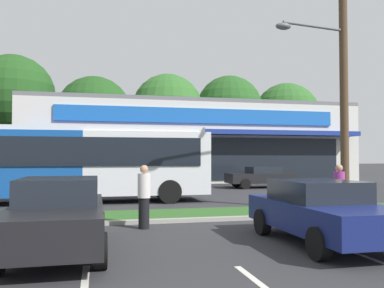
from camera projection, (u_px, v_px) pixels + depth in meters
grass_median at (214, 213)px, 13.75m from camera, size 56.00×2.20×0.12m
curb_lip at (226, 219)px, 12.56m from camera, size 56.00×0.24×0.12m
parking_stripe_2 at (375, 260)px, 7.73m from camera, size 0.12×4.80×0.01m
storefront_building at (185, 143)px, 36.28m from camera, size 26.41×13.65×6.46m
tree_left at (13, 96)px, 41.96m from camera, size 8.38×8.38×12.51m
tree_mid_left at (94, 114)px, 41.39m from camera, size 7.59×7.59×10.18m
tree_mid at (168, 109)px, 46.04m from camera, size 7.96×7.96×11.37m
tree_mid_right at (229, 109)px, 48.17m from camera, size 7.75×7.75×11.59m
tree_right at (287, 116)px, 49.76m from camera, size 8.00×8.00×11.01m
utility_pole at (340, 76)px, 14.90m from camera, size 3.10×2.39×9.18m
city_bus at (70, 162)px, 17.63m from camera, size 12.03×2.88×3.25m
car_0 at (58, 215)px, 8.32m from camera, size 1.89×4.47×1.51m
car_2 at (261, 177)px, 26.34m from camera, size 4.28×1.91×1.36m
car_3 at (322, 211)px, 9.24m from camera, size 2.00×4.33×1.41m
pedestrian_by_pole at (144, 197)px, 11.18m from camera, size 0.35×0.35×1.73m
pedestrian_mid at (339, 191)px, 13.08m from camera, size 0.35×0.35×1.72m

